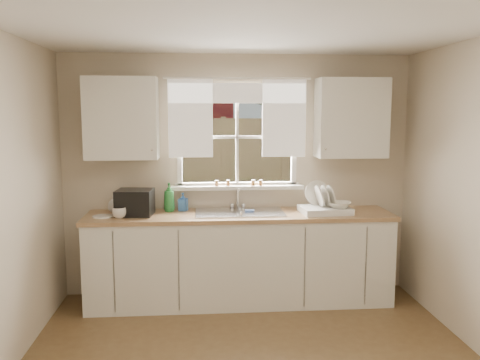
{
  "coord_description": "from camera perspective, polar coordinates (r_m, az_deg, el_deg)",
  "views": [
    {
      "loc": [
        -0.4,
        -3.26,
        1.93
      ],
      "look_at": [
        0.0,
        1.65,
        1.25
      ],
      "focal_mm": 38.0,
      "sensor_mm": 36.0,
      "label": 1
    }
  ],
  "objects": [
    {
      "name": "ceiling",
      "position": [
        3.34,
        2.4,
        17.71
      ],
      "size": [
        3.6,
        4.0,
        0.02
      ],
      "primitive_type": "cube",
      "color": "silver",
      "rests_on": "room_walls"
    },
    {
      "name": "soap_bottle_a",
      "position": [
        5.19,
        -7.97,
        -1.92
      ],
      "size": [
        0.13,
        0.13,
        0.29
      ],
      "primitive_type": "imported",
      "rotation": [
        0.0,
        0.0,
        0.2
      ],
      "color": "#2A8037",
      "rests_on": "countertop"
    },
    {
      "name": "backyard",
      "position": [
        11.82,
        0.16,
        15.27
      ],
      "size": [
        20.0,
        10.0,
        6.13
      ],
      "color": "#335421",
      "rests_on": "ground"
    },
    {
      "name": "sink",
      "position": [
        5.11,
        -0.06,
        -4.49
      ],
      "size": [
        0.88,
        0.52,
        0.4
      ],
      "color": "#B7B7BC",
      "rests_on": "countertop"
    },
    {
      "name": "room_walls",
      "position": [
        3.29,
        2.41,
        -4.27
      ],
      "size": [
        3.62,
        4.02,
        2.5
      ],
      "color": "beige",
      "rests_on": "ground"
    },
    {
      "name": "upper_cabinet_left",
      "position": [
        5.14,
        -13.13,
        6.76
      ],
      "size": [
        0.7,
        0.33,
        0.8
      ],
      "primitive_type": "cube",
      "color": "silver",
      "rests_on": "room_walls"
    },
    {
      "name": "curtains",
      "position": [
        5.23,
        -0.27,
        7.89
      ],
      "size": [
        1.5,
        0.03,
        0.81
      ],
      "color": "white",
      "rests_on": "room_walls"
    },
    {
      "name": "soap_bottle_b",
      "position": [
        5.21,
        -6.41,
        -2.45
      ],
      "size": [
        0.1,
        0.11,
        0.18
      ],
      "primitive_type": "imported",
      "rotation": [
        0.0,
        0.0,
        -0.3
      ],
      "color": "#3167B8",
      "rests_on": "countertop"
    },
    {
      "name": "countertop",
      "position": [
        5.07,
        -0.03,
        -3.99
      ],
      "size": [
        3.04,
        0.65,
        0.04
      ],
      "primitive_type": "cube",
      "color": "#A47C52",
      "rests_on": "base_cabinets"
    },
    {
      "name": "cup",
      "position": [
        4.96,
        -13.41,
        -3.61
      ],
      "size": [
        0.17,
        0.17,
        0.11
      ],
      "primitive_type": "imported",
      "rotation": [
        0.0,
        0.0,
        -0.29
      ],
      "color": "silver",
      "rests_on": "countertop"
    },
    {
      "name": "soap_bottle_c",
      "position": [
        5.27,
        -13.88,
        -2.52
      ],
      "size": [
        0.18,
        0.18,
        0.18
      ],
      "primitive_type": "imported",
      "rotation": [
        0.0,
        0.0,
        0.35
      ],
      "color": "beige",
      "rests_on": "countertop"
    },
    {
      "name": "saucer",
      "position": [
        5.06,
        -15.14,
        -3.97
      ],
      "size": [
        0.2,
        0.2,
        0.01
      ],
      "primitive_type": "cylinder",
      "color": "white",
      "rests_on": "countertop"
    },
    {
      "name": "dish_rack",
      "position": [
        5.14,
        9.47,
        -2.98
      ],
      "size": [
        0.5,
        0.4,
        0.31
      ],
      "color": "silver",
      "rests_on": "countertop"
    },
    {
      "name": "bowl",
      "position": [
        5.12,
        11.07,
        -2.73
      ],
      "size": [
        0.3,
        0.3,
        0.06
      ],
      "primitive_type": "imported",
      "rotation": [
        0.0,
        0.0,
        -0.35
      ],
      "color": "white",
      "rests_on": "dish_rack"
    },
    {
      "name": "base_cabinets",
      "position": [
        5.18,
        -0.03,
        -8.93
      ],
      "size": [
        3.0,
        0.62,
        0.87
      ],
      "primitive_type": "cube",
      "color": "silver",
      "rests_on": "ground"
    },
    {
      "name": "wall_outlet",
      "position": [
        5.47,
        8.95,
        -1.19
      ],
      "size": [
        0.08,
        0.01,
        0.12
      ],
      "primitive_type": "cube",
      "color": "beige",
      "rests_on": "room_walls"
    },
    {
      "name": "black_appliance",
      "position": [
        5.07,
        -11.72,
        -2.48
      ],
      "size": [
        0.37,
        0.33,
        0.25
      ],
      "primitive_type": "cube",
      "rotation": [
        0.0,
        0.0,
        -0.1
      ],
      "color": "black",
      "rests_on": "countertop"
    },
    {
      "name": "upper_cabinet_right",
      "position": [
        5.32,
        12.38,
        6.81
      ],
      "size": [
        0.7,
        0.33,
        0.8
      ],
      "primitive_type": "cube",
      "color": "silver",
      "rests_on": "room_walls"
    },
    {
      "name": "sill_jars",
      "position": [
        5.27,
        -0.04,
        -0.32
      ],
      "size": [
        0.5,
        0.04,
        0.06
      ],
      "color": "brown",
      "rests_on": "window"
    },
    {
      "name": "window",
      "position": [
        5.3,
        -0.31,
        3.04
      ],
      "size": [
        1.38,
        0.16,
        1.06
      ],
      "color": "white",
      "rests_on": "room_walls"
    }
  ]
}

